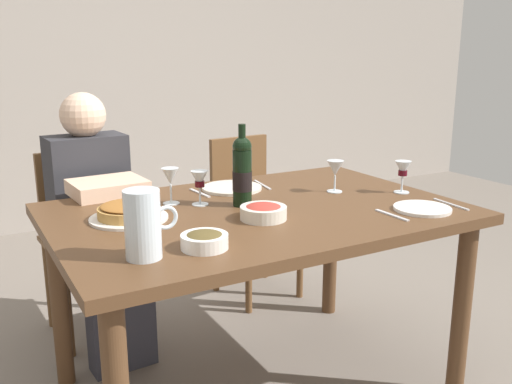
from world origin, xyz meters
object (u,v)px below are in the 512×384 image
(wine_glass_centre, at_px, (170,178))
(chair_right, at_px, (249,206))
(diner_left, at_px, (98,218))
(baked_tart, at_px, (129,212))
(water_pitcher, at_px, (143,228))
(dinner_plate_left_setting, at_px, (422,209))
(chair_left, at_px, (85,230))
(wine_glass_spare, at_px, (200,181))
(wine_bottle, at_px, (242,171))
(dinner_plate_right_setting, at_px, (232,188))
(olive_bowl, at_px, (204,240))
(wine_glass_right_diner, at_px, (335,169))
(salad_bowl, at_px, (263,211))
(wine_glass_left_diner, at_px, (403,170))
(dining_table, at_px, (257,232))

(wine_glass_centre, height_order, chair_right, wine_glass_centre)
(diner_left, bearing_deg, baked_tart, 84.17)
(water_pitcher, xyz_separation_m, diner_left, (0.09, 0.94, -0.23))
(dinner_plate_left_setting, height_order, chair_left, chair_left)
(wine_glass_spare, bearing_deg, wine_bottle, -32.10)
(wine_glass_centre, xyz_separation_m, chair_left, (-0.20, 0.66, -0.37))
(wine_bottle, distance_m, dinner_plate_right_setting, 0.29)
(chair_left, xyz_separation_m, chair_right, (0.90, -0.01, 0.00))
(dinner_plate_right_setting, bearing_deg, olive_bowl, -123.23)
(chair_left, bearing_deg, wine_glass_right_diner, 132.60)
(baked_tart, bearing_deg, wine_glass_centre, 31.20)
(chair_left, distance_m, chair_right, 0.90)
(salad_bowl, relative_size, olive_bowl, 1.15)
(wine_glass_left_diner, bearing_deg, olive_bowl, -167.61)
(salad_bowl, xyz_separation_m, wine_glass_centre, (-0.21, 0.35, 0.07))
(wine_glass_left_diner, distance_m, dinner_plate_right_setting, 0.72)
(chair_left, bearing_deg, chair_right, 175.65)
(wine_glass_centre, relative_size, wine_glass_spare, 1.06)
(wine_glass_spare, relative_size, chair_right, 0.15)
(wine_glass_centre, bearing_deg, wine_glass_spare, -36.93)
(water_pitcher, xyz_separation_m, chair_left, (0.08, 1.18, -0.35))
(olive_bowl, height_order, dinner_plate_left_setting, olive_bowl)
(dinner_plate_right_setting, bearing_deg, wine_glass_centre, -163.15)
(baked_tart, distance_m, chair_right, 1.23)
(water_pitcher, distance_m, wine_glass_centre, 0.58)
(salad_bowl, bearing_deg, baked_tart, 151.34)
(dinner_plate_left_setting, bearing_deg, wine_glass_centre, 145.34)
(wine_glass_spare, height_order, diner_left, diner_left)
(wine_glass_right_diner, relative_size, chair_right, 0.15)
(dining_table, relative_size, salad_bowl, 9.11)
(water_pitcher, xyz_separation_m, dinner_plate_right_setting, (0.59, 0.61, -0.08))
(water_pitcher, relative_size, olive_bowl, 1.40)
(salad_bowl, distance_m, olive_bowl, 0.35)
(water_pitcher, relative_size, wine_glass_centre, 1.42)
(olive_bowl, distance_m, wine_glass_left_diner, 1.02)
(dining_table, xyz_separation_m, wine_glass_centre, (-0.26, 0.22, 0.19))
(dining_table, relative_size, baked_tart, 5.49)
(dining_table, height_order, water_pitcher, water_pitcher)
(wine_bottle, height_order, chair_left, wine_bottle)
(wine_bottle, xyz_separation_m, baked_tart, (-0.43, 0.03, -0.11))
(olive_bowl, xyz_separation_m, wine_glass_centre, (0.09, 0.52, 0.08))
(baked_tart, bearing_deg, diner_left, 88.00)
(wine_glass_left_diner, bearing_deg, dining_table, 172.58)
(water_pitcher, xyz_separation_m, wine_glass_centre, (0.28, 0.51, 0.01))
(dining_table, bearing_deg, salad_bowl, -110.35)
(water_pitcher, height_order, wine_glass_spare, water_pitcher)
(dinner_plate_left_setting, bearing_deg, dining_table, 148.69)
(water_pitcher, bearing_deg, wine_glass_right_diner, 20.70)
(wine_glass_spare, bearing_deg, chair_left, 111.57)
(baked_tart, relative_size, chair_right, 0.31)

